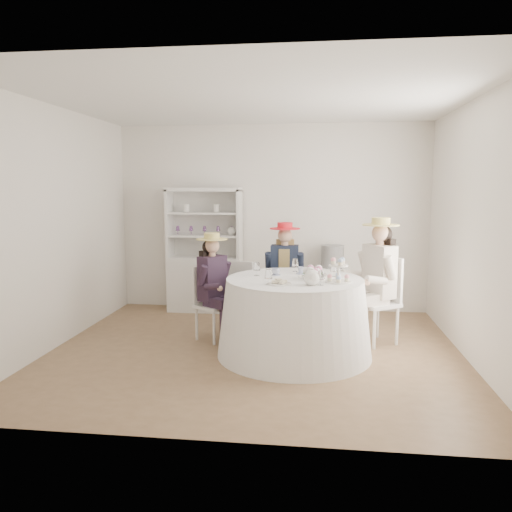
# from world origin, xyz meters

# --- Properties ---
(ground) EXTENTS (4.50, 4.50, 0.00)m
(ground) POSITION_xyz_m (0.00, 0.00, 0.00)
(ground) COLOR brown
(ground) RESTS_ON ground
(ceiling) EXTENTS (4.50, 4.50, 0.00)m
(ceiling) POSITION_xyz_m (0.00, 0.00, 2.70)
(ceiling) COLOR white
(ceiling) RESTS_ON wall_back
(wall_back) EXTENTS (4.50, 0.00, 4.50)m
(wall_back) POSITION_xyz_m (0.00, 2.00, 1.35)
(wall_back) COLOR white
(wall_back) RESTS_ON ground
(wall_front) EXTENTS (4.50, 0.00, 4.50)m
(wall_front) POSITION_xyz_m (0.00, -2.00, 1.35)
(wall_front) COLOR white
(wall_front) RESTS_ON ground
(wall_left) EXTENTS (0.00, 4.50, 4.50)m
(wall_left) POSITION_xyz_m (-2.25, 0.00, 1.35)
(wall_left) COLOR white
(wall_left) RESTS_ON ground
(wall_right) EXTENTS (0.00, 4.50, 4.50)m
(wall_right) POSITION_xyz_m (2.25, 0.00, 1.35)
(wall_right) COLOR white
(wall_right) RESTS_ON ground
(tea_table) EXTENTS (1.66, 1.66, 0.84)m
(tea_table) POSITION_xyz_m (0.43, -0.06, 0.42)
(tea_table) COLOR white
(tea_table) RESTS_ON ground
(hutch) EXTENTS (1.18, 0.71, 1.79)m
(hutch) POSITION_xyz_m (-0.95, 1.76, 0.64)
(hutch) COLOR silver
(hutch) RESTS_ON ground
(side_table) EXTENTS (0.47, 0.47, 0.67)m
(side_table) POSITION_xyz_m (0.89, 1.75, 0.34)
(side_table) COLOR silver
(side_table) RESTS_ON ground
(hatbox) EXTENTS (0.33, 0.33, 0.32)m
(hatbox) POSITION_xyz_m (0.89, 1.75, 0.83)
(hatbox) COLOR black
(hatbox) RESTS_ON side_table
(guest_left) EXTENTS (0.55, 0.51, 1.27)m
(guest_left) POSITION_xyz_m (-0.53, 0.37, 0.72)
(guest_left) COLOR silver
(guest_left) RESTS_ON ground
(guest_mid) EXTENTS (0.49, 0.51, 1.36)m
(guest_mid) POSITION_xyz_m (0.26, 0.99, 0.77)
(guest_mid) COLOR silver
(guest_mid) RESTS_ON ground
(guest_right) EXTENTS (0.63, 0.59, 1.46)m
(guest_right) POSITION_xyz_m (1.36, 0.46, 0.82)
(guest_right) COLOR silver
(guest_right) RESTS_ON ground
(spare_chair) EXTENTS (0.46, 0.46, 0.89)m
(spare_chair) POSITION_xyz_m (-0.25, 0.88, 0.47)
(spare_chair) COLOR silver
(spare_chair) RESTS_ON ground
(teacup_a) EXTENTS (0.10, 0.10, 0.07)m
(teacup_a) POSITION_xyz_m (0.22, 0.10, 0.87)
(teacup_a) COLOR white
(teacup_a) RESTS_ON tea_table
(teacup_b) EXTENTS (0.08, 0.08, 0.07)m
(teacup_b) POSITION_xyz_m (0.49, 0.23, 0.87)
(teacup_b) COLOR white
(teacup_b) RESTS_ON tea_table
(teacup_c) EXTENTS (0.11, 0.11, 0.07)m
(teacup_c) POSITION_xyz_m (0.67, 0.11, 0.87)
(teacup_c) COLOR white
(teacup_c) RESTS_ON tea_table
(flower_bowl) EXTENTS (0.27, 0.27, 0.05)m
(flower_bowl) POSITION_xyz_m (0.65, -0.08, 0.86)
(flower_bowl) COLOR white
(flower_bowl) RESTS_ON tea_table
(flower_arrangement) EXTENTS (0.19, 0.18, 0.07)m
(flower_arrangement) POSITION_xyz_m (0.63, -0.07, 0.93)
(flower_arrangement) COLOR #CE6796
(flower_arrangement) RESTS_ON tea_table
(table_teapot) EXTENTS (0.23, 0.17, 0.18)m
(table_teapot) POSITION_xyz_m (0.62, -0.40, 0.91)
(table_teapot) COLOR white
(table_teapot) RESTS_ON tea_table
(sandwich_plate) EXTENTS (0.24, 0.24, 0.05)m
(sandwich_plate) POSITION_xyz_m (0.30, -0.40, 0.85)
(sandwich_plate) COLOR white
(sandwich_plate) RESTS_ON tea_table
(cupcake_stand) EXTENTS (0.26, 0.26, 0.25)m
(cupcake_stand) POSITION_xyz_m (0.88, -0.22, 0.93)
(cupcake_stand) COLOR white
(cupcake_stand) RESTS_ON tea_table
(stemware_set) EXTENTS (0.92, 0.88, 0.15)m
(stemware_set) POSITION_xyz_m (0.43, -0.06, 0.91)
(stemware_set) COLOR white
(stemware_set) RESTS_ON tea_table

